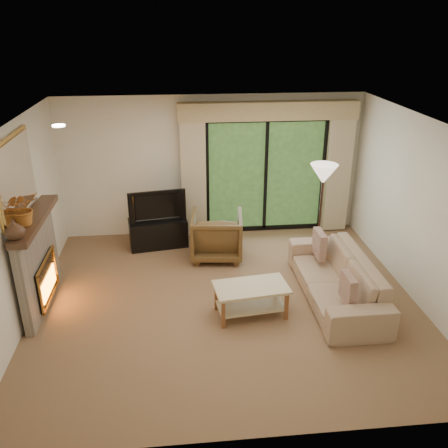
{
  "coord_description": "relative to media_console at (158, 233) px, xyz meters",
  "views": [
    {
      "loc": [
        -0.63,
        -5.89,
        3.83
      ],
      "look_at": [
        0.0,
        0.3,
        1.1
      ],
      "focal_mm": 38.0,
      "sensor_mm": 36.0,
      "label": 1
    }
  ],
  "objects": [
    {
      "name": "fireplace",
      "position": [
        -1.6,
        -1.75,
        0.43
      ],
      "size": [
        0.24,
        1.7,
        1.37
      ],
      "primitive_type": null,
      "color": "gray",
      "rests_on": "floor"
    },
    {
      "name": "wall_right",
      "position": [
        3.78,
        -1.95,
        1.05
      ],
      "size": [
        0.0,
        5.0,
        5.0
      ],
      "primitive_type": "plane",
      "rotation": [
        1.57,
        0.0,
        -1.57
      ],
      "color": "white",
      "rests_on": "ground"
    },
    {
      "name": "sofa",
      "position": [
        2.63,
        -2.03,
        0.08
      ],
      "size": [
        0.9,
        2.28,
        0.67
      ],
      "primitive_type": "imported",
      "rotation": [
        0.0,
        0.0,
        -1.57
      ],
      "color": "tan",
      "rests_on": "floor"
    },
    {
      "name": "sliding_door",
      "position": [
        2.03,
        0.5,
        0.85
      ],
      "size": [
        2.26,
        0.1,
        2.16
      ],
      "primitive_type": null,
      "color": "black",
      "rests_on": "floor"
    },
    {
      "name": "pillow_near",
      "position": [
        2.56,
        -2.69,
        0.31
      ],
      "size": [
        0.1,
        0.38,
        0.38
      ],
      "primitive_type": "cube",
      "rotation": [
        0.0,
        0.0,
        0.0
      ],
      "color": "#522D26",
      "rests_on": "sofa"
    },
    {
      "name": "mirror",
      "position": [
        -1.69,
        -1.75,
        1.7
      ],
      "size": [
        0.07,
        1.45,
        1.02
      ],
      "primitive_type": null,
      "color": "gold",
      "rests_on": "wall_left"
    },
    {
      "name": "curtain_right",
      "position": [
        3.38,
        0.39,
        0.95
      ],
      "size": [
        0.45,
        0.18,
        2.35
      ],
      "primitive_type": "cube",
      "color": "#C1AF8B",
      "rests_on": "floor"
    },
    {
      "name": "media_console",
      "position": [
        0.0,
        0.0,
        0.0
      ],
      "size": [
        1.08,
        0.61,
        0.51
      ],
      "primitive_type": "cube",
      "rotation": [
        0.0,
        0.0,
        0.16
      ],
      "color": "black",
      "rests_on": "floor"
    },
    {
      "name": "tv",
      "position": [
        0.0,
        -0.0,
        0.54
      ],
      "size": [
        1.01,
        0.28,
        0.58
      ],
      "primitive_type": "imported",
      "rotation": [
        0.0,
        0.0,
        0.16
      ],
      "color": "black",
      "rests_on": "media_console"
    },
    {
      "name": "cornice",
      "position": [
        2.03,
        0.41,
        2.07
      ],
      "size": [
        3.2,
        0.24,
        0.32
      ],
      "primitive_type": "cube",
      "color": "tan",
      "rests_on": "wall_back"
    },
    {
      "name": "wall_back",
      "position": [
        1.03,
        0.55,
        1.05
      ],
      "size": [
        5.0,
        0.0,
        5.0
      ],
      "primitive_type": "plane",
      "rotation": [
        1.57,
        0.0,
        0.0
      ],
      "color": "white",
      "rests_on": "ground"
    },
    {
      "name": "floor",
      "position": [
        1.03,
        -1.95,
        -0.25
      ],
      "size": [
        5.5,
        5.5,
        0.0
      ],
      "primitive_type": "plane",
      "color": "#836142",
      "rests_on": "ground"
    },
    {
      "name": "curtain_left",
      "position": [
        0.68,
        0.39,
        0.95
      ],
      "size": [
        0.45,
        0.18,
        2.35
      ],
      "primitive_type": "cube",
      "color": "#C1AF8B",
      "rests_on": "floor"
    },
    {
      "name": "pillow_far",
      "position": [
        2.56,
        -1.37,
        0.31
      ],
      "size": [
        0.11,
        0.42,
        0.42
      ],
      "primitive_type": "cube",
      "rotation": [
        0.0,
        0.0,
        0.0
      ],
      "color": "#522D26",
      "rests_on": "sofa"
    },
    {
      "name": "coffee_table",
      "position": [
        1.33,
        -2.32,
        -0.03
      ],
      "size": [
        1.06,
        0.67,
        0.45
      ],
      "primitive_type": null,
      "rotation": [
        0.0,
        0.0,
        0.12
      ],
      "color": "#CBB586",
      "rests_on": "floor"
    },
    {
      "name": "branches",
      "position": [
        -1.58,
        -2.02,
        1.34
      ],
      "size": [
        0.49,
        0.45,
        0.45
      ],
      "primitive_type": "imported",
      "rotation": [
        0.0,
        0.0,
        0.28
      ],
      "color": "#B16524",
      "rests_on": "fireplace"
    },
    {
      "name": "vase",
      "position": [
        -1.58,
        -2.44,
        1.24
      ],
      "size": [
        0.24,
        0.24,
        0.25
      ],
      "primitive_type": "imported",
      "rotation": [
        0.0,
        0.0,
        -0.0
      ],
      "color": "#452D1E",
      "rests_on": "fireplace"
    },
    {
      "name": "armchair",
      "position": [
        1.02,
        -0.53,
        0.14
      ],
      "size": [
        0.94,
        0.96,
        0.8
      ],
      "primitive_type": "imported",
      "rotation": [
        0.0,
        0.0,
        3.03
      ],
      "color": "brown",
      "rests_on": "floor"
    },
    {
      "name": "wall_front",
      "position": [
        1.03,
        -4.45,
        1.05
      ],
      "size": [
        5.0,
        0.0,
        5.0
      ],
      "primitive_type": "plane",
      "rotation": [
        -1.57,
        0.0,
        0.0
      ],
      "color": "white",
      "rests_on": "ground"
    },
    {
      "name": "ceiling",
      "position": [
        1.03,
        -1.95,
        2.35
      ],
      "size": [
        5.5,
        5.5,
        0.0
      ],
      "primitive_type": "plane",
      "rotation": [
        3.14,
        0.0,
        0.0
      ],
      "color": "silver",
      "rests_on": "ground"
    },
    {
      "name": "wall_left",
      "position": [
        -1.72,
        -1.95,
        1.05
      ],
      "size": [
        0.0,
        5.0,
        5.0
      ],
      "primitive_type": "plane",
      "rotation": [
        1.57,
        0.0,
        1.57
      ],
      "color": "white",
      "rests_on": "ground"
    },
    {
      "name": "floor_lamp",
      "position": [
        2.73,
        -0.74,
        0.58
      ],
      "size": [
        0.51,
        0.51,
        1.67
      ],
      "primitive_type": null,
      "rotation": [
        0.0,
        0.0,
        0.15
      ],
      "color": "beige",
      "rests_on": "floor"
    }
  ]
}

